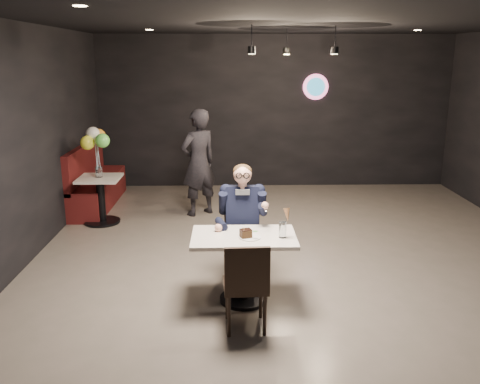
{
  "coord_description": "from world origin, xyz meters",
  "views": [
    {
      "loc": [
        -0.92,
        -5.68,
        2.57
      ],
      "look_at": [
        -0.79,
        -0.03,
        1.06
      ],
      "focal_mm": 38.0,
      "sensor_mm": 36.0,
      "label": 1
    }
  ],
  "objects_px": {
    "seated_man": "(242,222)",
    "balloon_vase": "(99,172)",
    "sundae_glass": "(283,230)",
    "main_table": "(244,268)",
    "side_table": "(101,199)",
    "passerby": "(199,163)",
    "chair_far": "(242,243)",
    "chair_near": "(245,284)",
    "booth_bench": "(97,176)"
  },
  "relations": [
    {
      "from": "seated_man",
      "to": "passerby",
      "type": "xyz_separation_m",
      "value": [
        -0.65,
        2.61,
        0.16
      ]
    },
    {
      "from": "seated_man",
      "to": "sundae_glass",
      "type": "xyz_separation_m",
      "value": [
        0.4,
        -0.62,
        0.12
      ]
    },
    {
      "from": "side_table",
      "to": "seated_man",
      "type": "bearing_deg",
      "value": -45.0
    },
    {
      "from": "side_table",
      "to": "passerby",
      "type": "distance_m",
      "value": 1.66
    },
    {
      "from": "booth_bench",
      "to": "main_table",
      "type": "bearing_deg",
      "value": -56.37
    },
    {
      "from": "balloon_vase",
      "to": "passerby",
      "type": "bearing_deg",
      "value": 15.66
    },
    {
      "from": "passerby",
      "to": "main_table",
      "type": "bearing_deg",
      "value": 65.65
    },
    {
      "from": "main_table",
      "to": "balloon_vase",
      "type": "distance_m",
      "value": 3.53
    },
    {
      "from": "side_table",
      "to": "passerby",
      "type": "bearing_deg",
      "value": 15.66
    },
    {
      "from": "sundae_glass",
      "to": "balloon_vase",
      "type": "bearing_deg",
      "value": 132.66
    },
    {
      "from": "seated_man",
      "to": "balloon_vase",
      "type": "relative_size",
      "value": 8.83
    },
    {
      "from": "seated_man",
      "to": "passerby",
      "type": "distance_m",
      "value": 2.7
    },
    {
      "from": "seated_man",
      "to": "balloon_vase",
      "type": "distance_m",
      "value": 3.09
    },
    {
      "from": "sundae_glass",
      "to": "booth_bench",
      "type": "distance_m",
      "value": 4.78
    },
    {
      "from": "balloon_vase",
      "to": "passerby",
      "type": "relative_size",
      "value": 0.09
    },
    {
      "from": "booth_bench",
      "to": "seated_man",
      "type": "bearing_deg",
      "value": -52.04
    },
    {
      "from": "main_table",
      "to": "chair_near",
      "type": "distance_m",
      "value": 0.57
    },
    {
      "from": "main_table",
      "to": "chair_far",
      "type": "distance_m",
      "value": 0.56
    },
    {
      "from": "sundae_glass",
      "to": "booth_bench",
      "type": "relative_size",
      "value": 0.08
    },
    {
      "from": "main_table",
      "to": "balloon_vase",
      "type": "bearing_deg",
      "value": 128.62
    },
    {
      "from": "main_table",
      "to": "booth_bench",
      "type": "distance_m",
      "value": 4.49
    },
    {
      "from": "chair_far",
      "to": "seated_man",
      "type": "relative_size",
      "value": 0.64
    },
    {
      "from": "side_table",
      "to": "passerby",
      "type": "xyz_separation_m",
      "value": [
        1.53,
        0.43,
        0.48
      ]
    },
    {
      "from": "sundae_glass",
      "to": "passerby",
      "type": "bearing_deg",
      "value": 108.02
    },
    {
      "from": "chair_near",
      "to": "side_table",
      "type": "height_order",
      "value": "chair_near"
    },
    {
      "from": "side_table",
      "to": "balloon_vase",
      "type": "bearing_deg",
      "value": 0.0
    },
    {
      "from": "booth_bench",
      "to": "passerby",
      "type": "xyz_separation_m",
      "value": [
        1.83,
        -0.57,
        0.34
      ]
    },
    {
      "from": "chair_near",
      "to": "balloon_vase",
      "type": "distance_m",
      "value": 3.97
    },
    {
      "from": "chair_far",
      "to": "chair_near",
      "type": "height_order",
      "value": "same"
    },
    {
      "from": "balloon_vase",
      "to": "chair_near",
      "type": "bearing_deg",
      "value": -56.47
    },
    {
      "from": "chair_near",
      "to": "passerby",
      "type": "bearing_deg",
      "value": 97.18
    },
    {
      "from": "chair_far",
      "to": "side_table",
      "type": "bearing_deg",
      "value": 135.0
    },
    {
      "from": "passerby",
      "to": "sundae_glass",
      "type": "bearing_deg",
      "value": 72.04
    },
    {
      "from": "seated_man",
      "to": "balloon_vase",
      "type": "xyz_separation_m",
      "value": [
        -2.18,
        2.18,
        0.11
      ]
    },
    {
      "from": "chair_far",
      "to": "side_table",
      "type": "relative_size",
      "value": 1.15
    },
    {
      "from": "side_table",
      "to": "balloon_vase",
      "type": "xyz_separation_m",
      "value": [
        0.0,
        0.0,
        0.43
      ]
    },
    {
      "from": "seated_man",
      "to": "chair_near",
      "type": "bearing_deg",
      "value": -90.0
    },
    {
      "from": "seated_man",
      "to": "sundae_glass",
      "type": "height_order",
      "value": "seated_man"
    },
    {
      "from": "chair_far",
      "to": "sundae_glass",
      "type": "height_order",
      "value": "sundae_glass"
    },
    {
      "from": "seated_man",
      "to": "balloon_vase",
      "type": "bearing_deg",
      "value": 135.0
    },
    {
      "from": "seated_man",
      "to": "passerby",
      "type": "bearing_deg",
      "value": 103.99
    },
    {
      "from": "main_table",
      "to": "seated_man",
      "type": "relative_size",
      "value": 0.76
    },
    {
      "from": "passerby",
      "to": "seated_man",
      "type": "bearing_deg",
      "value": 68.01
    },
    {
      "from": "main_table",
      "to": "side_table",
      "type": "height_order",
      "value": "side_table"
    },
    {
      "from": "chair_far",
      "to": "booth_bench",
      "type": "relative_size",
      "value": 0.42
    },
    {
      "from": "main_table",
      "to": "passerby",
      "type": "distance_m",
      "value": 3.27
    },
    {
      "from": "chair_far",
      "to": "side_table",
      "type": "xyz_separation_m",
      "value": [
        -2.18,
        2.18,
        -0.06
      ]
    },
    {
      "from": "main_table",
      "to": "chair_near",
      "type": "relative_size",
      "value": 1.2
    },
    {
      "from": "main_table",
      "to": "side_table",
      "type": "distance_m",
      "value": 3.5
    },
    {
      "from": "main_table",
      "to": "chair_far",
      "type": "xyz_separation_m",
      "value": [
        0.0,
        0.55,
        0.09
      ]
    }
  ]
}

